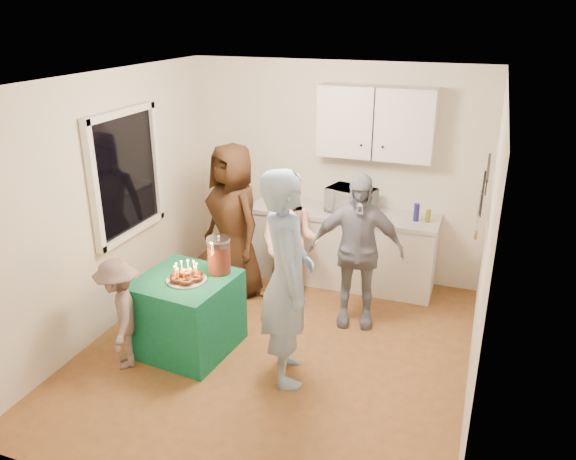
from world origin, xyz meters
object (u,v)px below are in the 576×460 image
(woman_back_left, at_px, (234,221))
(woman_back_right, at_px, (356,251))
(party_table, at_px, (187,313))
(woman_back_center, at_px, (289,242))
(man_birthday, at_px, (287,279))
(microwave, at_px, (351,200))
(counter, at_px, (342,249))
(child_near_left, at_px, (120,314))
(punch_jar, at_px, (219,256))

(woman_back_left, relative_size, woman_back_right, 1.09)
(woman_back_right, bearing_deg, party_table, -154.47)
(party_table, xyz_separation_m, woman_back_right, (1.41, 1.05, 0.45))
(party_table, relative_size, woman_back_center, 0.58)
(party_table, distance_m, man_birthday, 1.23)
(microwave, bearing_deg, counter, -165.18)
(counter, xyz_separation_m, woman_back_center, (-0.43, -0.68, 0.30))
(party_table, bearing_deg, microwave, 59.84)
(microwave, bearing_deg, woman_back_right, -57.06)
(microwave, xyz_separation_m, woman_back_center, (-0.51, -0.68, -0.33))
(woman_back_left, xyz_separation_m, child_near_left, (-0.37, -1.68, -0.36))
(party_table, distance_m, punch_jar, 0.65)
(microwave, xyz_separation_m, punch_jar, (-0.86, -1.70, -0.13))
(counter, height_order, woman_back_right, woman_back_right)
(woman_back_left, xyz_separation_m, woman_back_right, (1.47, -0.18, -0.07))
(punch_jar, xyz_separation_m, woman_back_right, (1.15, 0.82, -0.10))
(party_table, bearing_deg, counter, 61.81)
(child_near_left, bearing_deg, counter, 115.26)
(punch_jar, xyz_separation_m, child_near_left, (-0.69, -0.69, -0.39))
(microwave, height_order, man_birthday, man_birthday)
(punch_jar, bearing_deg, counter, 65.40)
(microwave, relative_size, woman_back_center, 0.36)
(punch_jar, bearing_deg, man_birthday, -21.58)
(woman_back_left, bearing_deg, child_near_left, -70.86)
(microwave, distance_m, woman_back_right, 0.95)
(party_table, relative_size, woman_back_right, 0.51)
(counter, height_order, party_table, counter)
(woman_back_right, bearing_deg, child_near_left, -151.92)
(man_birthday, xyz_separation_m, woman_back_left, (-1.13, 1.32, -0.08))
(woman_back_left, relative_size, child_near_left, 1.67)
(party_table, distance_m, child_near_left, 0.64)
(microwave, relative_size, woman_back_left, 0.30)
(child_near_left, bearing_deg, woman_back_left, 134.43)
(counter, bearing_deg, woman_back_center, -122.15)
(man_birthday, bearing_deg, child_near_left, 79.58)
(woman_back_center, relative_size, child_near_left, 1.36)
(counter, height_order, woman_back_center, woman_back_center)
(counter, relative_size, party_table, 2.59)
(counter, relative_size, woman_back_center, 1.51)
(man_birthday, distance_m, woman_back_left, 1.73)
(counter, relative_size, child_near_left, 2.05)
(punch_jar, distance_m, woman_back_right, 1.42)
(counter, xyz_separation_m, punch_jar, (-0.78, -1.70, 0.50))
(man_birthday, height_order, woman_back_left, man_birthday)
(woman_back_right, bearing_deg, counter, 101.87)
(counter, xyz_separation_m, party_table, (-1.03, -1.93, -0.05))
(punch_jar, distance_m, woman_back_center, 1.09)
(counter, bearing_deg, microwave, 0.00)
(party_table, xyz_separation_m, woman_back_center, (0.61, 1.25, 0.35))
(party_table, relative_size, punch_jar, 2.50)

